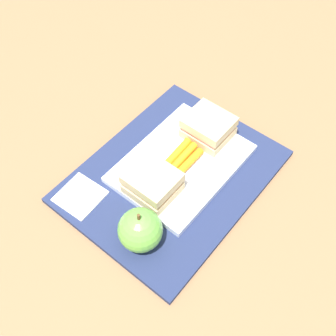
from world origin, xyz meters
TOP-DOWN VIEW (x-y plane):
  - ground_plane at (0.00, 0.00)m, footprint 2.40×2.40m
  - lunchbag_mat at (0.00, 0.00)m, footprint 0.36×0.28m
  - food_tray at (-0.03, 0.00)m, footprint 0.23×0.17m
  - sandwich_half_left at (-0.10, 0.00)m, footprint 0.07×0.08m
  - sandwich_half_right at (0.05, 0.00)m, footprint 0.07×0.08m
  - carrot_sticks_bundle at (-0.03, 0.00)m, footprint 0.08×0.04m
  - apple at (0.13, 0.04)m, footprint 0.07×0.07m
  - paper_napkin at (0.14, -0.09)m, footprint 0.07×0.07m

SIDE VIEW (x-z plane):
  - ground_plane at x=0.00m, z-range 0.00..0.00m
  - lunchbag_mat at x=0.00m, z-range 0.00..0.01m
  - paper_napkin at x=0.14m, z-range 0.01..0.01m
  - food_tray at x=-0.03m, z-range 0.01..0.02m
  - carrot_sticks_bundle at x=-0.03m, z-range 0.02..0.04m
  - sandwich_half_left at x=-0.10m, z-range 0.02..0.07m
  - sandwich_half_right at x=0.05m, z-range 0.02..0.07m
  - apple at x=0.13m, z-range 0.00..0.09m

